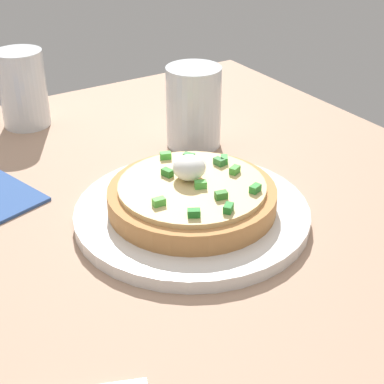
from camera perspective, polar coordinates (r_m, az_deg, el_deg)
dining_table at (r=68.79cm, az=-8.52°, el=-2.93°), size 91.31×77.83×3.09cm
plate at (r=65.39cm, az=-0.00°, el=-2.08°), size 26.29×26.29×1.49cm
pizza at (r=64.23cm, az=0.00°, el=-0.31°), size 18.68×18.68×5.76cm
cup_near at (r=81.02cm, az=0.16°, el=7.92°), size 7.57×7.57×11.22cm
cup_far at (r=90.96cm, az=-16.18°, el=9.32°), size 6.95×6.95×11.38cm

